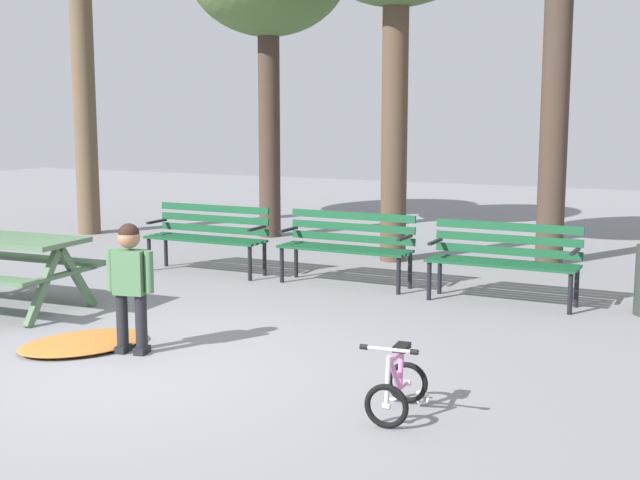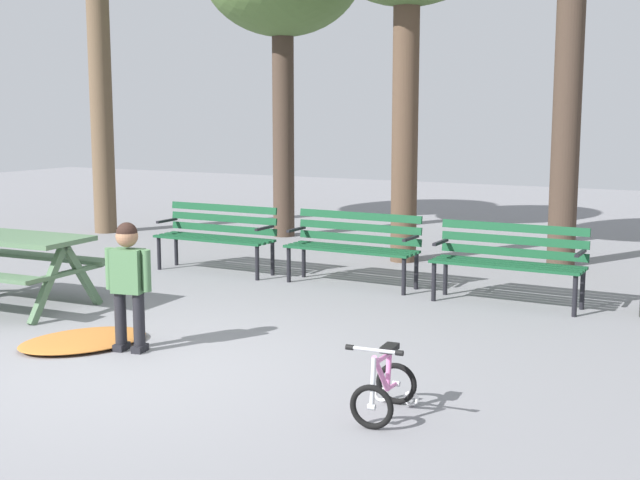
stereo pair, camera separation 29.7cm
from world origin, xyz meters
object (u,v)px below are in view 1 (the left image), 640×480
(park_bench_far_left, at_px, (209,233))
(park_bench_right, at_px, (504,256))
(park_bench_left, at_px, (348,242))
(child_standing, at_px, (130,277))
(kids_bicycle, at_px, (398,386))

(park_bench_far_left, height_order, park_bench_right, same)
(park_bench_left, bearing_deg, park_bench_far_left, -178.00)
(child_standing, bearing_deg, kids_bicycle, -9.34)
(park_bench_right, xyz_separation_m, kids_bicycle, (0.20, -3.73, -0.31))
(park_bench_far_left, xyz_separation_m, kids_bicycle, (4.00, -3.81, -0.31))
(park_bench_left, height_order, park_bench_right, same)
(child_standing, xyz_separation_m, kids_bicycle, (2.57, -0.42, -0.46))
(park_bench_right, distance_m, kids_bicycle, 3.75)
(child_standing, relative_size, kids_bicycle, 1.91)
(park_bench_far_left, bearing_deg, child_standing, -67.07)
(park_bench_left, height_order, kids_bicycle, park_bench_left)
(park_bench_far_left, bearing_deg, kids_bicycle, -43.60)
(park_bench_right, relative_size, child_standing, 1.43)
(child_standing, bearing_deg, park_bench_left, 82.28)
(park_bench_right, bearing_deg, child_standing, -125.56)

